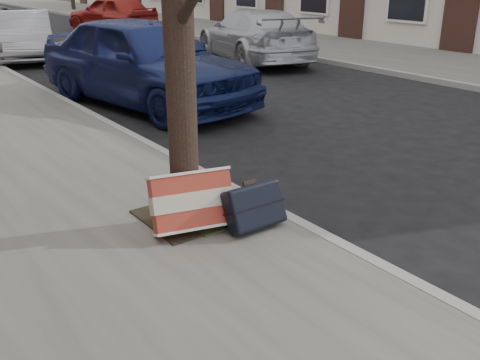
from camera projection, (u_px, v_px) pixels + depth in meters
ground at (426, 217)px, 5.31m from camera, size 120.00×120.00×0.00m
far_sidewalk at (219, 31)px, 20.81m from camera, size 4.00×70.00×0.12m
dirt_patch at (190, 215)px, 5.05m from camera, size 0.85×0.85×0.02m
suitcase_red at (192, 201)px, 4.69m from camera, size 0.78×0.56×0.55m
suitcase_navy at (254, 206)px, 4.74m from camera, size 0.56×0.34×0.43m
car_near_front at (145, 61)px, 9.43m from camera, size 2.62×4.87×1.58m
car_near_mid at (25, 36)px, 14.41m from camera, size 2.32×4.00×1.25m
car_far_front at (254, 35)px, 14.06m from camera, size 3.01×4.94×1.34m
car_far_back at (112, 14)px, 20.67m from camera, size 2.54×4.31×1.38m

